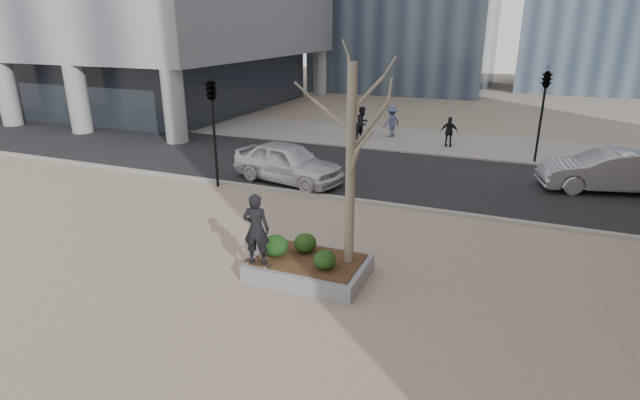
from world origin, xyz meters
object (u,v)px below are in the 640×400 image
at_px(skateboarder, 256,229).
at_px(police_car, 288,162).
at_px(skateboard, 258,264).
at_px(planter, 309,268).

distance_m(skateboarder, police_car, 8.55).
xyz_separation_m(skateboard, skateboarder, (0.00, 0.00, 0.97)).
bearing_deg(police_car, planter, -138.10).
bearing_deg(skateboard, skateboarder, 0.00).
height_order(planter, skateboarder, skateboarder).
distance_m(planter, police_car, 8.33).
bearing_deg(police_car, skateboard, -147.06).
bearing_deg(planter, skateboarder, -145.71).
xyz_separation_m(planter, skateboarder, (-1.10, -0.75, 1.23)).
bearing_deg(skateboard, planter, 40.49).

